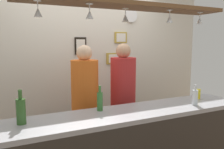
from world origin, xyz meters
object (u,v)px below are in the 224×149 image
Objects in this scene: bottle_soda_clear at (195,97)px; wall_clock at (131,16)px; bottle_beer_green_import at (100,101)px; person_left_orange_shirt at (85,98)px; picture_frame_upper_small at (121,38)px; picture_frame_lower_pair at (115,58)px; person_middle_red_shirt at (123,93)px; bottle_champagne_green at (21,111)px; picture_frame_crest at (81,46)px; drink_can at (198,94)px.

bottle_soda_clear is 1.84m from wall_clock.
wall_clock is (0.04, 1.51, 1.05)m from bottle_soda_clear.
person_left_orange_shirt is at bearing 86.40° from bottle_beer_green_import.
picture_frame_upper_small reaches higher than person_left_orange_shirt.
picture_frame_upper_small is at bearing 178.09° from wall_clock.
person_middle_red_shirt is at bearing -107.58° from picture_frame_lower_pair.
picture_frame_crest is at bearing 53.78° from bottle_champagne_green.
person_left_orange_shirt reaches higher than picture_frame_lower_pair.
wall_clock is (0.19, -0.01, 0.36)m from picture_frame_upper_small.
wall_clock is at bearing 35.65° from bottle_champagne_green.
wall_clock is (1.85, 1.33, 1.02)m from bottle_champagne_green.
bottle_champagne_green is at bearing -154.21° from person_middle_red_shirt.
picture_frame_upper_small reaches higher than picture_frame_lower_pair.
bottle_champagne_green is 1.74m from picture_frame_crest.
bottle_soda_clear is 0.34m from drink_can.
picture_frame_crest is 0.62m from picture_frame_lower_pair.
picture_frame_upper_small is at bearing 38.37° from person_left_orange_shirt.
bottle_beer_green_import is 1.39m from picture_frame_crest.
person_middle_red_shirt is 5.59× the size of bottle_champagne_green.
drink_can is at bearing -50.12° from picture_frame_crest.
person_left_orange_shirt is at bearing 180.00° from person_middle_red_shirt.
person_left_orange_shirt is at bearing 154.04° from drink_can.
wall_clock is (1.09, 1.25, 1.04)m from bottle_beer_green_import.
bottle_champagne_green is at bearing -139.43° from picture_frame_lower_pair.
drink_can is at bearing -72.91° from picture_frame_upper_small.
picture_frame_crest reaches higher than person_middle_red_shirt.
drink_can is 1.45m from picture_frame_lower_pair.
person_left_orange_shirt is 1.69m from wall_clock.
drink_can is at bearing -2.19° from bottle_beer_green_import.
picture_frame_crest is (0.18, 0.69, 0.64)m from person_left_orange_shirt.
picture_frame_upper_small is at bearing 54.25° from bottle_beer_green_import.
picture_frame_lower_pair is at bearing 72.42° from person_middle_red_shirt.
person_middle_red_shirt is 0.95m from bottle_soda_clear.
drink_can is at bearing 0.84° from bottle_champagne_green.
bottle_soda_clear is 1.05× the size of picture_frame_upper_small.
picture_frame_lower_pair is at bearing 42.09° from person_left_orange_shirt.
bottle_soda_clear is at bearing -61.28° from picture_frame_crest.
picture_frame_crest is at bearing 75.40° from person_left_orange_shirt.
drink_can is 1.70m from wall_clock.
bottle_beer_green_import is 1.00× the size of picture_frame_crest.
bottle_soda_clear is (1.05, -0.26, -0.01)m from bottle_beer_green_import.
picture_frame_upper_small is at bearing 0.00° from picture_frame_crest.
person_left_orange_shirt is 1.04m from bottle_champagne_green.
person_middle_red_shirt is (0.54, 0.00, 0.01)m from person_left_orange_shirt.
wall_clock reaches higher than person_middle_red_shirt.
bottle_beer_green_import is at bearing -93.60° from person_left_orange_shirt.
bottle_beer_green_import is at bearing -131.12° from wall_clock.
picture_frame_upper_small is 1.00× the size of wall_clock.
bottle_champagne_green is at bearing -179.16° from drink_can.
bottle_soda_clear is at bearing -39.38° from person_left_orange_shirt.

